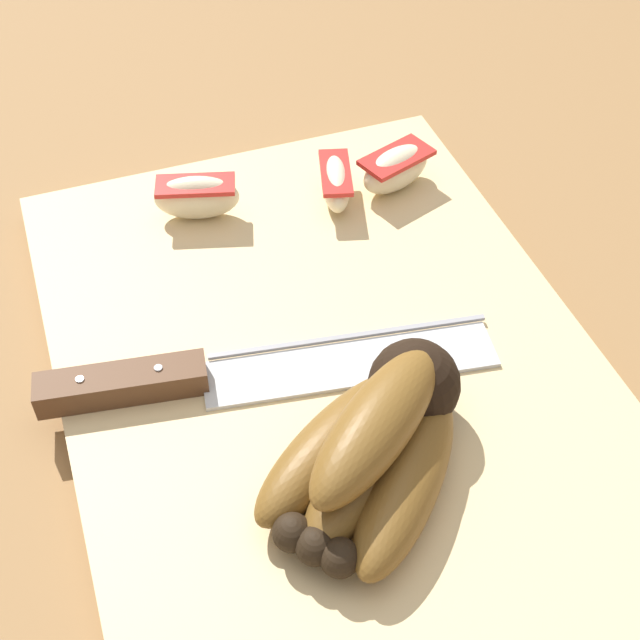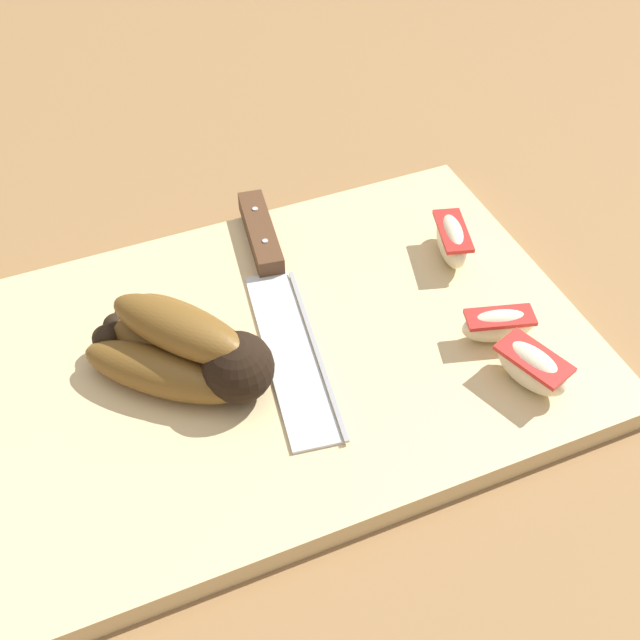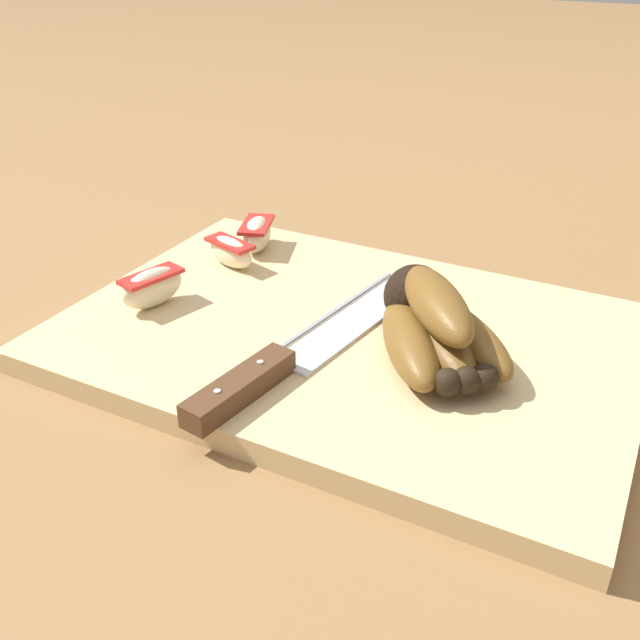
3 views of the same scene
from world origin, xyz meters
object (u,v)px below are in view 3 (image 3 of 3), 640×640
Objects in this scene: chefs_knife at (283,360)px; apple_wedge_far at (257,233)px; banana_bunch at (434,326)px; apple_wedge_middle at (230,251)px; apple_wedge_near at (152,287)px.

apple_wedge_far is at bearing 126.87° from chefs_knife.
chefs_knife is at bearing -141.75° from banana_bunch.
apple_wedge_far is (0.00, 0.05, 0.00)m from apple_wedge_middle.
apple_wedge_near is 0.15m from apple_wedge_far.
chefs_knife is 0.15m from apple_wedge_near.
banana_bunch is 0.52× the size of chefs_knife.
chefs_knife is at bearing -12.74° from apple_wedge_near.
apple_wedge_near is at bearing -96.01° from apple_wedge_far.
banana_bunch is 2.28× the size of apple_wedge_near.
banana_bunch reaches higher than apple_wedge_middle.
apple_wedge_near is at bearing -170.88° from banana_bunch.
banana_bunch is 0.25m from apple_wedge_near.
banana_bunch is 2.28× the size of apple_wedge_far.
apple_wedge_near is 1.00× the size of apple_wedge_far.
apple_wedge_near is (-0.24, -0.04, -0.01)m from banana_bunch.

